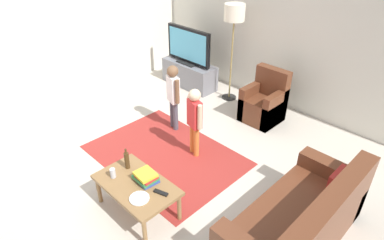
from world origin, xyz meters
TOP-DOWN VIEW (x-y plane):
  - ground at (0.00, 0.00)m, footprint 7.80×7.80m
  - wall_back at (0.00, 3.00)m, footprint 6.00×0.12m
  - wall_left at (-3.00, 0.00)m, footprint 0.12×6.00m
  - area_rug at (-0.32, 0.36)m, footprint 2.20×1.60m
  - tv_stand at (-1.78, 2.30)m, footprint 1.20×0.44m
  - tv at (-1.78, 2.28)m, footprint 1.10×0.28m
  - couch at (1.87, 0.34)m, footprint 0.80×1.80m
  - armchair at (0.10, 2.26)m, footprint 0.60×0.60m
  - floor_lamp at (-0.83, 2.45)m, footprint 0.36×0.36m
  - child_near_tv at (-0.79, 0.97)m, footprint 0.36×0.20m
  - child_center at (-0.05, 0.70)m, footprint 0.35×0.18m
  - coffee_table at (0.27, -0.57)m, footprint 1.00×0.60m
  - book_stack at (0.32, -0.46)m, footprint 0.28×0.24m
  - bottle at (-0.03, -0.47)m, footprint 0.06×0.06m
  - tv_remote at (0.59, -0.47)m, footprint 0.18×0.10m
  - soda_can at (-0.01, -0.69)m, footprint 0.07×0.07m
  - plate at (0.49, -0.69)m, footprint 0.22×0.22m

SIDE VIEW (x-z plane):
  - ground at x=0.00m, z-range 0.00..0.00m
  - area_rug at x=-0.32m, z-range 0.00..0.01m
  - tv_stand at x=-1.78m, z-range -0.01..0.49m
  - couch at x=1.87m, z-range -0.14..0.72m
  - armchair at x=0.10m, z-range -0.15..0.75m
  - coffee_table at x=0.27m, z-range 0.16..0.58m
  - plate at x=0.49m, z-range 0.42..0.44m
  - tv_remote at x=0.59m, z-range 0.42..0.44m
  - book_stack at x=0.32m, z-range 0.42..0.54m
  - soda_can at x=-0.01m, z-range 0.42..0.54m
  - bottle at x=-0.03m, z-range 0.40..0.68m
  - child_center at x=-0.05m, z-range 0.11..1.17m
  - child_near_tv at x=-0.79m, z-range 0.11..1.22m
  - tv at x=-1.78m, z-range 0.49..1.20m
  - wall_back at x=0.00m, z-range 0.00..2.70m
  - wall_left at x=-3.00m, z-range 0.00..2.70m
  - floor_lamp at x=-0.83m, z-range 0.65..2.43m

